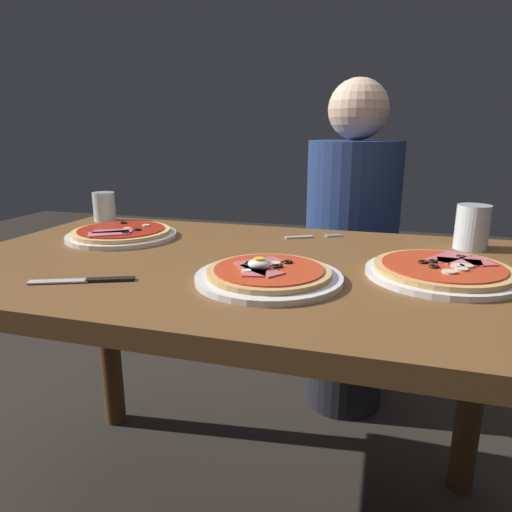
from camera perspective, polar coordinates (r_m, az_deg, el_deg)
The scene contains 9 objects.
dining_table at distance 1.05m, azimuth -2.45°, elevation -6.60°, with size 1.27×0.76×0.74m.
pizza_foreground at distance 0.87m, azimuth 1.54°, elevation -2.34°, with size 0.28×0.28×0.05m.
pizza_across_left at distance 1.27m, azimuth -16.38°, elevation 2.70°, with size 0.29×0.29×0.03m.
pizza_across_right at distance 0.96m, azimuth 22.19°, elevation -1.79°, with size 0.29×0.29×0.03m.
water_glass_near at distance 1.21m, azimuth 25.27°, elevation 2.93°, with size 0.08×0.08×0.11m.
water_glass_far at distance 1.53m, azimuth -18.35°, elevation 5.61°, with size 0.07×0.07×0.09m.
fork at distance 1.23m, azimuth 6.65°, elevation 2.40°, with size 0.15×0.09×0.00m.
knife at distance 0.92m, azimuth -20.01°, elevation -2.85°, with size 0.19×0.09×0.01m.
diner_person at distance 1.68m, azimuth 11.60°, elevation -0.61°, with size 0.32×0.32×1.18m.
Camera 1 is at (0.32, -0.92, 1.01)m, focal length 32.14 mm.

